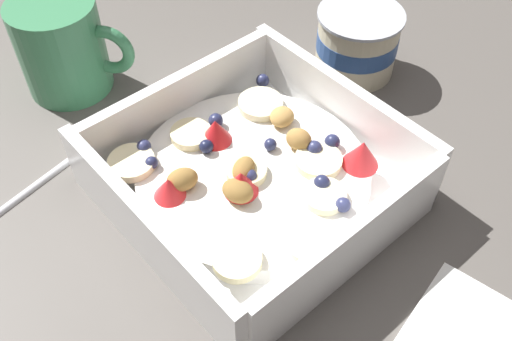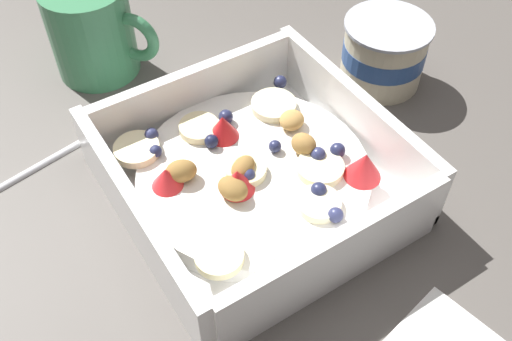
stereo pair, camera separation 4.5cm
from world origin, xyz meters
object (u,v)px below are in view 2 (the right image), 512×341
Objects in this scene: fruit_bowl at (256,178)px; coffee_mug at (93,31)px; spoon at (105,125)px; yogurt_cup at (384,53)px.

coffee_mug is (-0.22, -0.04, 0.02)m from fruit_bowl.
yogurt_cup reaches higher than spoon.
spoon is 0.27m from yogurt_cup.
yogurt_cup is 0.84× the size of coffee_mug.
fruit_bowl is 1.21× the size of spoon.
fruit_bowl is 0.23m from coffee_mug.
yogurt_cup reaches higher than fruit_bowl.
coffee_mug is at bearing -126.11° from yogurt_cup.
yogurt_cup is 0.28m from coffee_mug.
coffee_mug is at bearing -169.05° from fruit_bowl.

